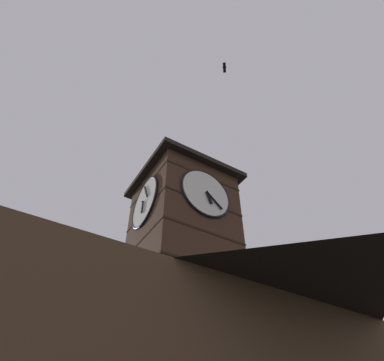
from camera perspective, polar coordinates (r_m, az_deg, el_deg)
clock_tower at (r=15.99m, az=-1.59°, el=-6.93°), size 4.59×4.59×8.90m
pine_tree_behind at (r=18.94m, az=-3.60°, el=-27.49°), size 4.97×4.97×18.32m
flying_bird_high at (r=20.30m, az=5.43°, el=18.26°), size 0.50×0.58×0.13m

